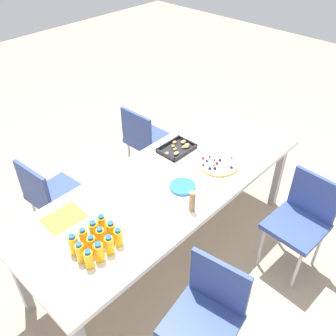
% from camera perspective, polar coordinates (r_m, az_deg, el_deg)
% --- Properties ---
extents(ground_plane, '(12.00, 12.00, 0.00)m').
position_cam_1_polar(ground_plane, '(3.29, -0.05, -12.17)').
color(ground_plane, tan).
extents(party_table, '(2.38, 0.89, 0.74)m').
position_cam_1_polar(party_table, '(2.80, -0.06, -3.14)').
color(party_table, silver).
rests_on(party_table, ground_plane).
extents(chair_near_left, '(0.46, 0.46, 0.83)m').
position_cam_1_polar(chair_near_left, '(2.36, 6.08, -21.08)').
color(chair_near_left, '#33478C').
rests_on(chair_near_left, ground_plane).
extents(chair_far_right, '(0.41, 0.41, 0.83)m').
position_cam_1_polar(chair_far_right, '(3.69, -3.47, 4.59)').
color(chair_far_right, '#33478C').
rests_on(chair_far_right, ground_plane).
extents(chair_near_right, '(0.42, 0.42, 0.83)m').
position_cam_1_polar(chair_near_right, '(3.01, 19.91, -7.13)').
color(chair_near_right, '#33478C').
rests_on(chair_near_right, ground_plane).
extents(chair_far_left, '(0.43, 0.43, 0.83)m').
position_cam_1_polar(chair_far_left, '(3.17, -17.68, -3.86)').
color(chair_far_left, '#33478C').
rests_on(chair_far_left, ground_plane).
extents(juice_bottle_0, '(0.06, 0.06, 0.13)m').
position_cam_1_polar(juice_bottle_0, '(2.23, -12.06, -13.56)').
color(juice_bottle_0, '#F9AD14').
rests_on(juice_bottle_0, party_table).
extents(juice_bottle_1, '(0.06, 0.06, 0.14)m').
position_cam_1_polar(juice_bottle_1, '(2.25, -10.57, -12.59)').
color(juice_bottle_1, '#F9AC14').
rests_on(juice_bottle_1, party_table).
extents(juice_bottle_2, '(0.06, 0.06, 0.14)m').
position_cam_1_polar(juice_bottle_2, '(2.27, -9.00, -11.62)').
color(juice_bottle_2, '#F9AE14').
rests_on(juice_bottle_2, party_table).
extents(juice_bottle_3, '(0.06, 0.06, 0.13)m').
position_cam_1_polar(juice_bottle_3, '(2.31, -7.64, -10.51)').
color(juice_bottle_3, '#F9AC14').
rests_on(juice_bottle_3, party_table).
extents(juice_bottle_4, '(0.05, 0.05, 0.15)m').
position_cam_1_polar(juice_bottle_4, '(2.26, -13.33, -12.54)').
color(juice_bottle_4, '#F9AD14').
rests_on(juice_bottle_4, party_table).
extents(juice_bottle_5, '(0.05, 0.05, 0.14)m').
position_cam_1_polar(juice_bottle_5, '(2.29, -11.62, -11.55)').
color(juice_bottle_5, '#F9AE14').
rests_on(juice_bottle_5, party_table).
extents(juice_bottle_6, '(0.05, 0.05, 0.14)m').
position_cam_1_polar(juice_bottle_6, '(2.32, -10.30, -10.41)').
color(juice_bottle_6, '#FAAD14').
rests_on(juice_bottle_6, party_table).
extents(juice_bottle_7, '(0.06, 0.06, 0.14)m').
position_cam_1_polar(juice_bottle_7, '(2.35, -8.69, -9.52)').
color(juice_bottle_7, '#FAAD14').
rests_on(juice_bottle_7, party_table).
extents(juice_bottle_8, '(0.06, 0.06, 0.15)m').
position_cam_1_polar(juice_bottle_8, '(2.31, -14.32, -11.35)').
color(juice_bottle_8, '#F9AC14').
rests_on(juice_bottle_8, party_table).
extents(juice_bottle_9, '(0.05, 0.05, 0.14)m').
position_cam_1_polar(juice_bottle_9, '(2.34, -12.84, -10.45)').
color(juice_bottle_9, '#F9AC14').
rests_on(juice_bottle_9, party_table).
extents(juice_bottle_10, '(0.06, 0.06, 0.14)m').
position_cam_1_polar(juice_bottle_10, '(2.37, -11.35, -9.42)').
color(juice_bottle_10, '#F9AD14').
rests_on(juice_bottle_10, party_table).
extents(juice_bottle_11, '(0.06, 0.06, 0.15)m').
position_cam_1_polar(juice_bottle_11, '(2.39, -10.08, -8.55)').
color(juice_bottle_11, '#FAAD14').
rests_on(juice_bottle_11, party_table).
extents(fruit_pizza, '(0.32, 0.32, 0.05)m').
position_cam_1_polar(fruit_pizza, '(2.95, 7.65, 0.67)').
color(fruit_pizza, tan).
rests_on(fruit_pizza, party_table).
extents(snack_tray, '(0.29, 0.21, 0.04)m').
position_cam_1_polar(snack_tray, '(3.09, 1.49, 3.03)').
color(snack_tray, black).
rests_on(snack_tray, party_table).
extents(plate_stack, '(0.19, 0.19, 0.02)m').
position_cam_1_polar(plate_stack, '(2.71, 2.23, -2.89)').
color(plate_stack, blue).
rests_on(plate_stack, party_table).
extents(napkin_stack, '(0.15, 0.15, 0.01)m').
position_cam_1_polar(napkin_stack, '(3.43, 8.57, 6.21)').
color(napkin_stack, white).
rests_on(napkin_stack, party_table).
extents(cardboard_tube, '(0.04, 0.04, 0.16)m').
position_cam_1_polar(cardboard_tube, '(2.49, 3.74, -5.17)').
color(cardboard_tube, '#9E7A56').
rests_on(cardboard_tube, party_table).
extents(paper_folder, '(0.27, 0.21, 0.01)m').
position_cam_1_polar(paper_folder, '(2.58, -15.75, -7.40)').
color(paper_folder, yellow).
rests_on(paper_folder, party_table).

